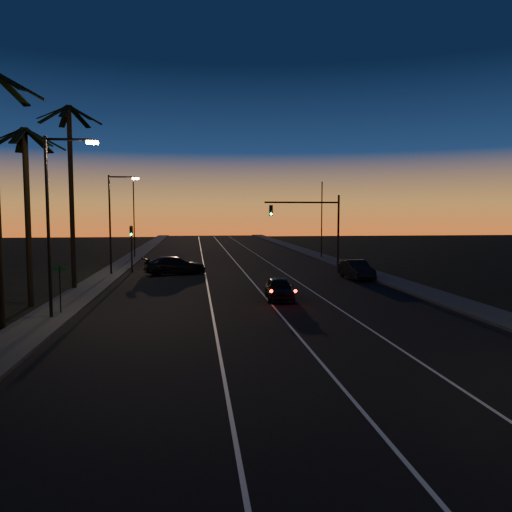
{
  "coord_description": "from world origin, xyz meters",
  "views": [
    {
      "loc": [
        -3.89,
        -5.46,
        5.26
      ],
      "look_at": [
        -0.43,
        22.59,
        2.86
      ],
      "focal_mm": 35.0,
      "sensor_mm": 36.0,
      "label": 1
    }
  ],
  "objects": [
    {
      "name": "far_pole_right",
      "position": [
        11.0,
        52.0,
        4.5
      ],
      "size": [
        0.14,
        0.14,
        9.0
      ],
      "primitive_type": "cylinder",
      "color": "black",
      "rests_on": "ground"
    },
    {
      "name": "sidewalk_right",
      "position": [
        11.2,
        30.0,
        0.08
      ],
      "size": [
        2.4,
        170.0,
        0.16
      ],
      "primitive_type": "cube",
      "color": "#333331",
      "rests_on": "ground"
    },
    {
      "name": "signal_mast",
      "position": [
        7.14,
        39.99,
        4.78
      ],
      "size": [
        7.1,
        0.41,
        7.0
      ],
      "color": "black",
      "rests_on": "ground"
    },
    {
      "name": "lane_stripe_right",
      "position": [
        4.0,
        30.0,
        0.02
      ],
      "size": [
        0.12,
        160.0,
        0.01
      ],
      "primitive_type": "cube",
      "color": "silver",
      "rests_on": "road"
    },
    {
      "name": "palm_mid",
      "position": [
        -13.2,
        24.0,
        6.25
      ],
      "size": [
        4.25,
        4.16,
        10.03
      ],
      "color": "black",
      "rests_on": "ground"
    },
    {
      "name": "lane_stripe_mid",
      "position": [
        0.5,
        30.0,
        0.02
      ],
      "size": [
        0.12,
        160.0,
        0.01
      ],
      "primitive_type": "cube",
      "color": "silver",
      "rests_on": "road"
    },
    {
      "name": "cross_car",
      "position": [
        -5.61,
        38.01,
        0.79
      ],
      "size": [
        5.79,
        3.6,
        1.56
      ],
      "color": "black",
      "rests_on": "road"
    },
    {
      "name": "palm_far",
      "position": [
        -12.2,
        30.0,
        7.61
      ],
      "size": [
        4.25,
        4.16,
        12.53
      ],
      "color": "black",
      "rests_on": "ground"
    },
    {
      "name": "road",
      "position": [
        0.0,
        30.0,
        0.01
      ],
      "size": [
        20.0,
        170.0,
        0.01
      ],
      "primitive_type": "cube",
      "color": "black",
      "rests_on": "ground"
    },
    {
      "name": "sidewalk_left",
      "position": [
        -11.2,
        30.0,
        0.08
      ],
      "size": [
        2.4,
        170.0,
        0.16
      ],
      "primitive_type": "cube",
      "color": "#333331",
      "rests_on": "ground"
    },
    {
      "name": "street_sign",
      "position": [
        -10.8,
        21.0,
        1.66
      ],
      "size": [
        0.7,
        0.06,
        2.6
      ],
      "color": "black",
      "rests_on": "ground"
    },
    {
      "name": "lane_stripe_left",
      "position": [
        -3.0,
        30.0,
        0.02
      ],
      "size": [
        0.12,
        160.0,
        0.01
      ],
      "primitive_type": "cube",
      "color": "silver",
      "rests_on": "road"
    },
    {
      "name": "lead_car",
      "position": [
        1.22,
        24.32,
        0.7
      ],
      "size": [
        1.91,
        4.59,
        1.37
      ],
      "color": "black",
      "rests_on": "road"
    },
    {
      "name": "right_car",
      "position": [
        9.0,
        33.1,
        0.77
      ],
      "size": [
        1.84,
        4.67,
        1.51
      ],
      "color": "black",
      "rests_on": "road"
    },
    {
      "name": "signal_post",
      "position": [
        -9.5,
        39.98,
        2.89
      ],
      "size": [
        0.28,
        0.37,
        4.2
      ],
      "color": "black",
      "rests_on": "ground"
    },
    {
      "name": "far_pole_left",
      "position": [
        -11.0,
        55.0,
        4.5
      ],
      "size": [
        0.14,
        0.14,
        9.0
      ],
      "primitive_type": "cylinder",
      "color": "black",
      "rests_on": "ground"
    },
    {
      "name": "streetlight_left_near",
      "position": [
        -10.7,
        20.0,
        5.32
      ],
      "size": [
        2.55,
        0.26,
        9.0
      ],
      "color": "black",
      "rests_on": "ground"
    },
    {
      "name": "streetlight_left_far",
      "position": [
        -10.69,
        38.0,
        5.06
      ],
      "size": [
        2.55,
        0.26,
        8.5
      ],
      "color": "black",
      "rests_on": "ground"
    }
  ]
}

